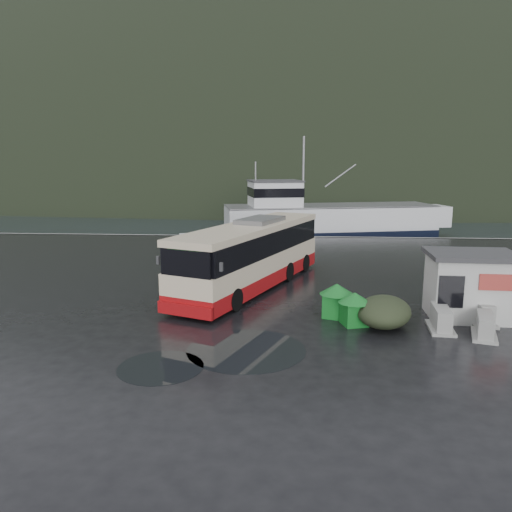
# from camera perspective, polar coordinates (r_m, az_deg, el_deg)

# --- Properties ---
(ground) EXTENTS (160.00, 160.00, 0.00)m
(ground) POSITION_cam_1_polar(r_m,az_deg,el_deg) (22.12, 0.65, -5.66)
(ground) COLOR black
(ground) RESTS_ON ground
(harbor_water) EXTENTS (300.00, 180.00, 0.02)m
(harbor_water) POSITION_cam_1_polar(r_m,az_deg,el_deg) (131.31, 3.55, 8.25)
(harbor_water) COLOR black
(harbor_water) RESTS_ON ground
(quay_edge) EXTENTS (160.00, 0.60, 1.50)m
(quay_edge) POSITION_cam_1_polar(r_m,az_deg,el_deg) (41.66, 2.30, 2.26)
(quay_edge) COLOR #999993
(quay_edge) RESTS_ON ground
(headland) EXTENTS (780.00, 540.00, 570.00)m
(headland) POSITION_cam_1_polar(r_m,az_deg,el_deg) (271.37, 5.99, 9.64)
(headland) COLOR black
(headland) RESTS_ON ground
(coach_bus) EXTENTS (7.30, 12.38, 3.43)m
(coach_bus) POSITION_cam_1_polar(r_m,az_deg,el_deg) (25.24, -0.49, -3.54)
(coach_bus) COLOR beige
(coach_bus) RESTS_ON ground
(white_van) EXTENTS (3.42, 6.04, 2.39)m
(white_van) POSITION_cam_1_polar(r_m,az_deg,el_deg) (25.54, -6.34, -3.44)
(white_van) COLOR silver
(white_van) RESTS_ON ground
(waste_bin_left) EXTENTS (1.15, 1.15, 1.30)m
(waste_bin_left) POSITION_cam_1_polar(r_m,az_deg,el_deg) (20.00, 11.12, -7.70)
(waste_bin_left) COLOR #137023
(waste_bin_left) RESTS_ON ground
(waste_bin_right) EXTENTS (1.26, 1.26, 1.40)m
(waste_bin_right) POSITION_cam_1_polar(r_m,az_deg,el_deg) (20.83, 9.12, -6.87)
(waste_bin_right) COLOR #137023
(waste_bin_right) RESTS_ON ground
(dome_tent) EXTENTS (2.75, 3.32, 1.13)m
(dome_tent) POSITION_cam_1_polar(r_m,az_deg,el_deg) (20.14, 14.33, -7.71)
(dome_tent) COLOR #2A331E
(dome_tent) RESTS_ON ground
(ticket_kiosk) EXTENTS (3.56, 2.76, 2.70)m
(ticket_kiosk) POSITION_cam_1_polar(r_m,az_deg,el_deg) (22.26, 23.00, -6.46)
(ticket_kiosk) COLOR beige
(ticket_kiosk) RESTS_ON ground
(jersey_barrier_a) EXTENTS (0.95, 1.81, 0.89)m
(jersey_barrier_a) POSITION_cam_1_polar(r_m,az_deg,el_deg) (21.75, 24.10, -6.95)
(jersey_barrier_a) COLOR #999993
(jersey_barrier_a) RESTS_ON ground
(jersey_barrier_b) EXTENTS (1.05, 1.84, 0.88)m
(jersey_barrier_b) POSITION_cam_1_polar(r_m,az_deg,el_deg) (20.34, 20.30, -7.88)
(jersey_barrier_b) COLOR #999993
(jersey_barrier_b) RESTS_ON ground
(jersey_barrier_c) EXTENTS (1.29, 1.84, 0.83)m
(jersey_barrier_c) POSITION_cam_1_polar(r_m,az_deg,el_deg) (20.15, 24.60, -8.39)
(jersey_barrier_c) COLOR #999993
(jersey_barrier_c) RESTS_ON ground
(fishing_trawler) EXTENTS (25.17, 10.97, 9.84)m
(fishing_trawler) POSITION_cam_1_polar(r_m,az_deg,el_deg) (50.71, 8.44, 3.72)
(fishing_trawler) COLOR silver
(fishing_trawler) RESTS_ON ground
(puddles) EXTENTS (14.98, 13.25, 0.01)m
(puddles) POSITION_cam_1_polar(r_m,az_deg,el_deg) (18.25, 2.77, -9.34)
(puddles) COLOR black
(puddles) RESTS_ON ground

